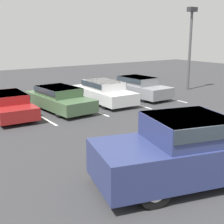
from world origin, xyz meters
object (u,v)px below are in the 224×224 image
parked_sedan_d (104,91)px  light_post (190,39)px  pickup_truck (196,149)px  parked_sedan_e (138,86)px  parked_sedan_b (8,104)px  wheel_stop_curb (28,99)px  parked_sedan_c (59,98)px

parked_sedan_d → light_post: 7.92m
parked_sedan_d → pickup_truck: bearing=-17.5°
parked_sedan_d → parked_sedan_e: bearing=95.4°
pickup_truck → parked_sedan_b: pickup_truck is taller
parked_sedan_b → light_post: light_post is taller
wheel_stop_curb → pickup_truck: bearing=-90.0°
pickup_truck → wheel_stop_curb: bearing=105.1°
parked_sedan_c → light_post: size_ratio=0.83×
parked_sedan_e → light_post: 5.49m
wheel_stop_curb → parked_sedan_c: bearing=-81.6°
light_post → pickup_truck: bearing=-137.1°
light_post → parked_sedan_b: bearing=-178.9°
parked_sedan_d → parked_sedan_e: size_ratio=1.00×
parked_sedan_c → wheel_stop_curb: 3.48m
light_post → parked_sedan_c: bearing=-177.7°
pickup_truck → wheel_stop_curb: (-0.01, 12.95, -0.84)m
parked_sedan_c → wheel_stop_curb: size_ratio=2.42×
parked_sedan_b → light_post: 13.17m
parked_sedan_e → light_post: light_post is taller
pickup_truck → parked_sedan_c: size_ratio=1.25×
parked_sedan_c → wheel_stop_curb: parked_sedan_c is taller
parked_sedan_b → pickup_truck: bearing=14.8°
parked_sedan_d → light_post: (7.37, 0.31, 2.87)m
parked_sedan_c → parked_sedan_d: size_ratio=1.03×
parked_sedan_d → parked_sedan_e: 2.70m
light_post → parked_sedan_d: bearing=-177.6°
parked_sedan_b → wheel_stop_curb: 3.90m
parked_sedan_e → light_post: bearing=89.7°
parked_sedan_b → wheel_stop_curb: (2.11, 3.23, -0.55)m
parked_sedan_e → wheel_stop_curb: bearing=-119.2°
parked_sedan_b → parked_sedan_c: (2.61, -0.16, 0.03)m
pickup_truck → parked_sedan_b: size_ratio=1.33×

